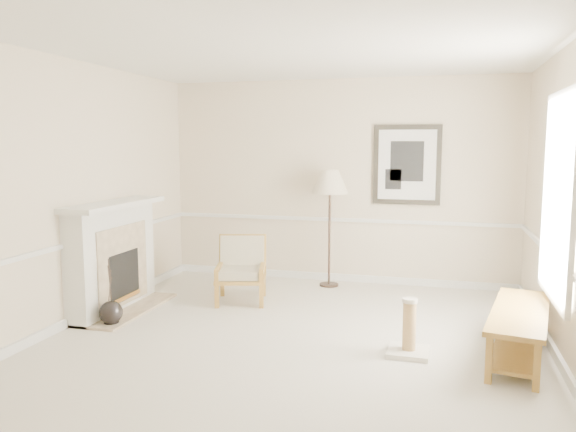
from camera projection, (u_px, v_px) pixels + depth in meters
The scene contains 8 objects.
ground at pixel (290, 344), 5.60m from camera, with size 5.50×5.50×0.00m, color silver.
room at pixel (306, 156), 5.40m from camera, with size 5.04×5.54×2.92m.
fireplace at pixel (113, 257), 6.69m from camera, with size 0.64×1.64×1.31m.
floor_vase at pixel (111, 313), 6.16m from camera, with size 0.26×0.26×0.75m.
armchair at pixel (242, 266), 7.15m from camera, with size 0.76×0.79×0.82m.
floor_lamp at pixel (330, 185), 7.73m from camera, with size 0.67×0.67×1.63m.
bench at pixel (519, 326), 5.22m from camera, with size 0.77×1.66×0.46m.
scratching_post at pixel (409, 337), 5.30m from camera, with size 0.40×0.40×0.55m.
Camera 1 is at (1.38, -5.21, 1.98)m, focal length 35.00 mm.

